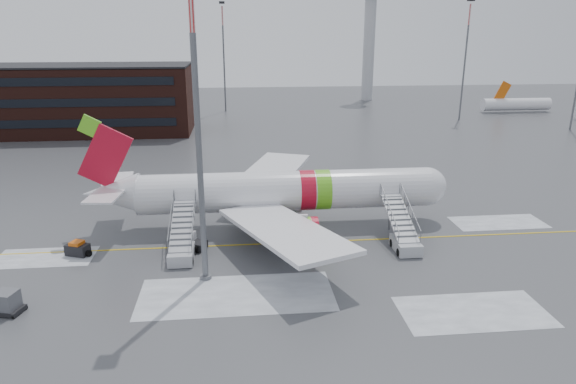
{
  "coord_description": "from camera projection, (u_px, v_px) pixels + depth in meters",
  "views": [
    {
      "loc": [
        -5.65,
        -43.3,
        18.3
      ],
      "look_at": [
        -1.08,
        1.55,
        4.0
      ],
      "focal_mm": 32.0,
      "sensor_mm": 36.0,
      "label": 1
    }
  ],
  "objects": [
    {
      "name": "pushback_tug",
      "position": [
        190.0,
        241.0,
        44.77
      ],
      "size": [
        2.88,
        2.61,
        1.45
      ],
      "color": "black",
      "rests_on": "ground"
    },
    {
      "name": "airstair_fwd",
      "position": [
        403.0,
        236.0,
        44.82
      ],
      "size": [
        2.05,
        7.7,
        3.48
      ],
      "color": "#ACAFB4",
      "rests_on": "ground"
    },
    {
      "name": "terminal_building",
      "position": [
        18.0,
        99.0,
        93.07
      ],
      "size": [
        62.0,
        16.11,
        12.3
      ],
      "color": "#3F1E16",
      "rests_on": "ground"
    },
    {
      "name": "airliner",
      "position": [
        276.0,
        192.0,
        49.28
      ],
      "size": [
        35.03,
        32.97,
        11.18
      ],
      "color": "white",
      "rests_on": "ground"
    },
    {
      "name": "airstair_aft",
      "position": [
        182.0,
        245.0,
        42.98
      ],
      "size": [
        2.05,
        7.7,
        3.48
      ],
      "color": "#A3A4AA",
      "rests_on": "ground"
    },
    {
      "name": "light_mast_far_n",
      "position": [
        224.0,
        50.0,
        116.16
      ],
      "size": [
        1.2,
        1.2,
        24.25
      ],
      "color": "#595B60",
      "rests_on": "ground"
    },
    {
      "name": "uld_container",
      "position": [
        7.0,
        303.0,
        34.5
      ],
      "size": [
        2.23,
        1.87,
        1.57
      ],
      "color": "black",
      "rests_on": "ground"
    },
    {
      "name": "baggage_tractor",
      "position": [
        78.0,
        249.0,
        43.44
      ],
      "size": [
        2.55,
        1.73,
        1.25
      ],
      "color": "black",
      "rests_on": "ground"
    },
    {
      "name": "light_mast_far_ne",
      "position": [
        466.0,
        52.0,
        105.81
      ],
      "size": [
        1.2,
        1.2,
        24.25
      ],
      "color": "#595B60",
      "rests_on": "ground"
    },
    {
      "name": "light_mast_near",
      "position": [
        198.0,
        125.0,
        35.89
      ],
      "size": [
        1.2,
        1.2,
        22.88
      ],
      "color": "#595B60",
      "rests_on": "ground"
    },
    {
      "name": "ground",
      "position": [
        301.0,
        238.0,
        47.14
      ],
      "size": [
        260.0,
        260.0,
        0.0
      ],
      "primitive_type": "plane",
      "color": "#494C4F",
      "rests_on": "ground"
    },
    {
      "name": "control_tower",
      "position": [
        370.0,
        28.0,
        134.46
      ],
      "size": [
        6.4,
        6.4,
        30.0
      ],
      "color": "#B2B5BA",
      "rests_on": "ground"
    },
    {
      "name": "distant_aircraft",
      "position": [
        544.0,
        116.0,
        113.86
      ],
      "size": [
        35.0,
        18.0,
        8.0
      ],
      "primitive_type": null,
      "color": "#D8590C",
      "rests_on": "ground"
    }
  ]
}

